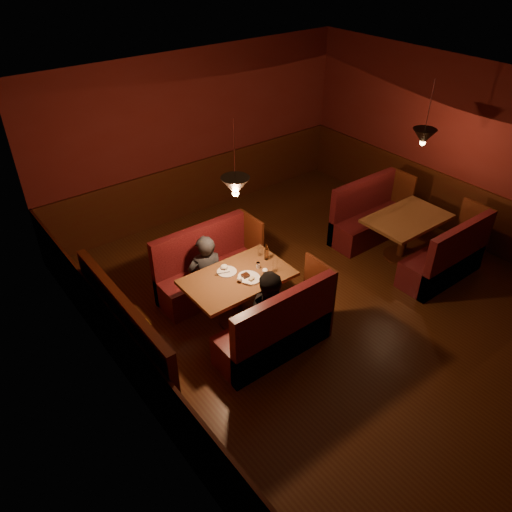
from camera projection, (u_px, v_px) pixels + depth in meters
room at (322, 246)px, 6.51m from camera, size 6.02×7.02×2.92m
main_table at (239, 286)px, 6.58m from camera, size 1.41×0.85×0.98m
main_bench_far at (208, 273)px, 7.24m from camera, size 1.55×0.55×1.05m
main_bench_near at (278, 333)px, 6.20m from camera, size 1.55×0.55×1.05m
second_table at (406, 228)px, 7.87m from camera, size 1.32×0.84×0.74m
second_bench_far at (368, 219)px, 8.52m from camera, size 1.45×0.54×1.04m
second_bench_near at (447, 261)px, 7.49m from camera, size 1.45×0.54×1.04m
diner_a at (205, 259)px, 6.85m from camera, size 0.60×0.47×1.44m
diner_b at (273, 300)px, 6.10m from camera, size 0.77×0.63×1.47m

